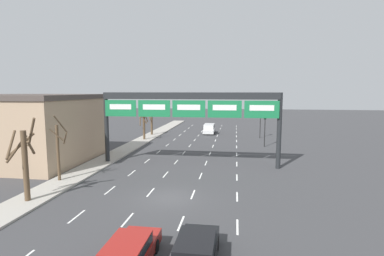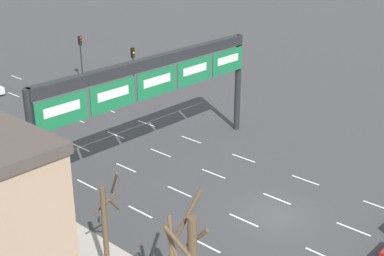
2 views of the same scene
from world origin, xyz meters
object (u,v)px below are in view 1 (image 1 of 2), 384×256
at_px(traffic_light_near_gantry, 265,123).
at_px(suv_white, 209,128).
at_px(tree_bare_closest, 144,124).
at_px(tree_bare_second, 24,159).
at_px(traffic_light_mid_block, 260,118).
at_px(tree_bare_third, 59,149).
at_px(car_red, 128,254).
at_px(sign_gantry, 189,107).
at_px(tree_bare_furthest, 151,123).
at_px(car_black, 196,251).

bearing_deg(traffic_light_near_gantry, suv_white, 126.42).
distance_m(tree_bare_closest, tree_bare_second, 27.02).
xyz_separation_m(tree_bare_closest, tree_bare_second, (-0.09, -27.01, 0.58)).
height_order(traffic_light_mid_block, tree_bare_closest, tree_bare_closest).
xyz_separation_m(tree_bare_second, tree_bare_third, (-0.41, 4.70, -0.24)).
xyz_separation_m(suv_white, traffic_light_near_gantry, (8.79, -11.92, 2.43)).
relative_size(suv_white, traffic_light_near_gantry, 1.00).
height_order(suv_white, car_red, suv_white).
bearing_deg(sign_gantry, traffic_light_mid_block, 66.08).
height_order(sign_gantry, tree_bare_third, sign_gantry).
height_order(tree_bare_closest, tree_bare_second, tree_bare_second).
relative_size(sign_gantry, suv_white, 3.90).
bearing_deg(traffic_light_mid_block, suv_white, 155.43).
bearing_deg(tree_bare_closest, sign_gantry, -57.44).
bearing_deg(tree_bare_closest, traffic_light_near_gantry, -9.61).
height_order(sign_gantry, tree_bare_furthest, sign_gantry).
relative_size(car_red, tree_bare_second, 0.80).
bearing_deg(tree_bare_second, suv_white, 74.86).
height_order(sign_gantry, car_red, sign_gantry).
bearing_deg(tree_bare_furthest, tree_bare_third, -90.51).
bearing_deg(tree_bare_third, tree_bare_furthest, 89.49).
height_order(car_black, tree_bare_third, tree_bare_third).
height_order(tree_bare_second, tree_bare_furthest, tree_bare_second).
bearing_deg(tree_bare_third, traffic_light_near_gantry, 45.45).
distance_m(sign_gantry, tree_bare_second, 15.71).
xyz_separation_m(car_black, car_red, (-2.89, -0.65, -0.01)).
bearing_deg(sign_gantry, tree_bare_closest, 122.56).
distance_m(traffic_light_near_gantry, traffic_light_mid_block, 7.90).
bearing_deg(tree_bare_second, car_black, -25.13).
relative_size(car_black, tree_bare_furthest, 1.10).
distance_m(tree_bare_closest, tree_bare_third, 22.32).
bearing_deg(car_red, tree_bare_closest, 106.25).
distance_m(suv_white, tree_bare_furthest, 10.59).
xyz_separation_m(suv_white, car_red, (0.21, -42.47, -0.23)).
bearing_deg(traffic_light_near_gantry, traffic_light_mid_block, 90.02).
height_order(traffic_light_near_gantry, traffic_light_mid_block, traffic_light_near_gantry).
height_order(tree_bare_closest, tree_bare_furthest, tree_bare_closest).
bearing_deg(tree_bare_closest, tree_bare_second, -90.19).
bearing_deg(traffic_light_near_gantry, car_red, -105.68).
distance_m(tree_bare_closest, tree_bare_furthest, 5.18).
relative_size(traffic_light_mid_block, tree_bare_third, 0.84).
height_order(car_black, tree_bare_second, tree_bare_second).
relative_size(tree_bare_closest, tree_bare_second, 0.83).
bearing_deg(tree_bare_furthest, car_red, -75.46).
distance_m(sign_gantry, traffic_light_mid_block, 21.86).
relative_size(traffic_light_near_gantry, tree_bare_closest, 0.99).
height_order(car_red, traffic_light_mid_block, traffic_light_mid_block).
relative_size(suv_white, tree_bare_closest, 0.99).
xyz_separation_m(car_black, tree_bare_furthest, (-12.96, 38.18, 1.51)).
bearing_deg(sign_gantry, tree_bare_furthest, 116.01).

